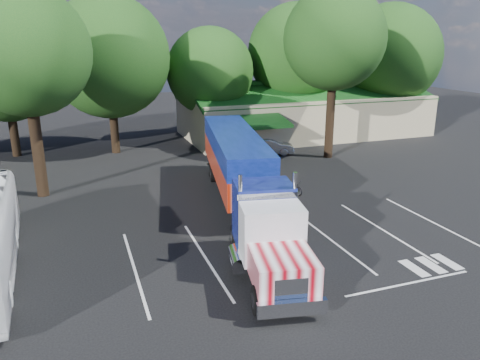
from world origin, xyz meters
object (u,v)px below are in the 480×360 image
object	(u,v)px
silver_sedan	(269,146)
semi_truck	(242,171)
woman	(297,219)
bicycle	(293,186)

from	to	relation	value
silver_sedan	semi_truck	bearing A→B (deg)	167.53
woman	bicycle	distance (m)	6.74
woman	semi_truck	bearing A→B (deg)	21.52
bicycle	woman	bearing A→B (deg)	-129.46
bicycle	semi_truck	bearing A→B (deg)	-169.78
semi_truck	bicycle	world-z (taller)	semi_truck
bicycle	silver_sedan	distance (m)	10.45
woman	silver_sedan	xyz separation A→B (m)	(5.42, 16.23, -0.21)
semi_truck	bicycle	bearing A→B (deg)	36.21
bicycle	silver_sedan	bearing A→B (deg)	60.35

